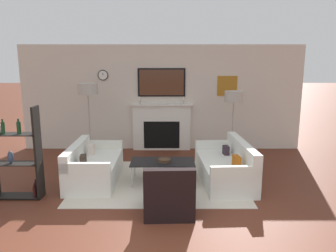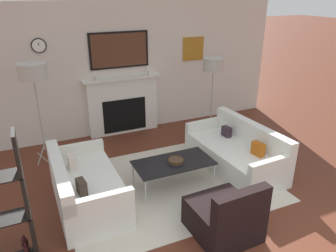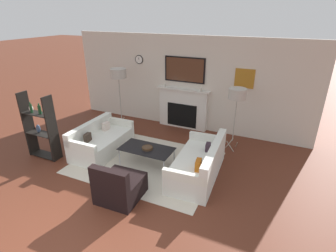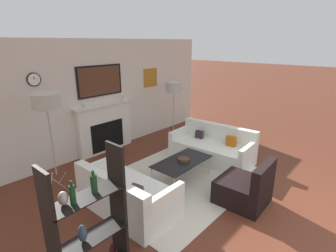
{
  "view_description": "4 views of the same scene",
  "coord_description": "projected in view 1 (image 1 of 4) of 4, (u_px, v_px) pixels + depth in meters",
  "views": [
    {
      "loc": [
        0.16,
        -3.23,
        2.33
      ],
      "look_at": [
        0.14,
        3.08,
        1.04
      ],
      "focal_mm": 35.0,
      "sensor_mm": 36.0,
      "label": 1
    },
    {
      "loc": [
        -1.83,
        -1.26,
        2.88
      ],
      "look_at": [
        0.07,
        2.94,
        0.95
      ],
      "focal_mm": 35.0,
      "sensor_mm": 36.0,
      "label": 2
    },
    {
      "loc": [
        2.69,
        -1.82,
        3.27
      ],
      "look_at": [
        0.29,
        3.4,
        0.76
      ],
      "focal_mm": 28.0,
      "sensor_mm": 36.0,
      "label": 3
    },
    {
      "loc": [
        -3.59,
        -0.11,
        2.63
      ],
      "look_at": [
        0.21,
        3.23,
        1.0
      ],
      "focal_mm": 28.0,
      "sensor_mm": 36.0,
      "label": 4
    }
  ],
  "objects": [
    {
      "name": "fireplace_wall",
      "position": [
        163.0,
        103.0,
        8.48
      ],
      "size": [
        7.24,
        0.28,
        2.7
      ],
      "color": "beige",
      "rests_on": "ground_plane"
    },
    {
      "name": "couch_right",
      "position": [
        227.0,
        168.0,
        6.33
      ],
      "size": [
        0.97,
        1.89,
        0.78
      ],
      "color": "silver",
      "rests_on": "ground_plane"
    },
    {
      "name": "couch_left",
      "position": [
        94.0,
        168.0,
        6.33
      ],
      "size": [
        0.87,
        1.64,
        0.74
      ],
      "color": "silver",
      "rests_on": "ground_plane"
    },
    {
      "name": "floor_lamp_left",
      "position": [
        89.0,
        90.0,
        7.54
      ],
      "size": [
        0.46,
        0.46,
        1.8
      ],
      "color": "#9E998E",
      "rests_on": "ground_plane"
    },
    {
      "name": "area_rug",
      "position": [
        161.0,
        181.0,
        6.38
      ],
      "size": [
        3.19,
        2.44,
        0.01
      ],
      "color": "beige",
      "rests_on": "ground_plane"
    },
    {
      "name": "floor_lamp_right",
      "position": [
        235.0,
        98.0,
        7.57
      ],
      "size": [
        0.42,
        0.42,
        1.62
      ],
      "color": "#9E998E",
      "rests_on": "ground_plane"
    },
    {
      "name": "coffee_table",
      "position": [
        164.0,
        163.0,
        6.23
      ],
      "size": [
        1.21,
        0.63,
        0.43
      ],
      "color": "black",
      "rests_on": "ground_plane"
    },
    {
      "name": "armchair",
      "position": [
        170.0,
        197.0,
        5.02
      ],
      "size": [
        0.78,
        0.82,
        0.8
      ],
      "color": "black",
      "rests_on": "ground_plane"
    },
    {
      "name": "decorative_bowl",
      "position": [
        165.0,
        160.0,
        6.2
      ],
      "size": [
        0.25,
        0.25,
        0.06
      ],
      "color": "#422F20",
      "rests_on": "coffee_table"
    },
    {
      "name": "shelf_unit",
      "position": [
        17.0,
        155.0,
        5.5
      ],
      "size": [
        0.82,
        0.28,
        1.59
      ],
      "color": "black",
      "rests_on": "ground_plane"
    }
  ]
}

